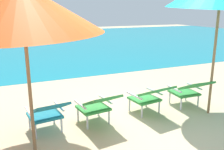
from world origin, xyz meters
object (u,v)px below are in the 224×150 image
object	(u,v)px
lounge_chair_near_left	(97,105)
lounge_chair_far_right	(190,90)
lounge_chair_far_left	(47,112)
beach_umbrella_left	(23,9)
lounge_chair_near_right	(150,96)

from	to	relation	value
lounge_chair_near_left	lounge_chair_far_right	xyz separation A→B (m)	(2.08, 0.01, 0.00)
lounge_chair_far_left	lounge_chair_near_left	size ratio (longest dim) A/B	1.00
lounge_chair_far_right	beach_umbrella_left	distance (m)	3.65
lounge_chair_far_right	lounge_chair_near_right	bearing A→B (deg)	179.00
lounge_chair_far_left	beach_umbrella_left	bearing A→B (deg)	-123.78
lounge_chair_near_left	lounge_chair_near_right	xyz separation A→B (m)	(1.12, 0.03, 0.00)
lounge_chair_near_left	lounge_chair_far_right	world-z (taller)	same
lounge_chair_near_right	lounge_chair_far_left	bearing A→B (deg)	-179.77
lounge_chair_far_left	lounge_chair_near_right	distance (m)	1.99
lounge_chair_far_left	lounge_chair_near_right	size ratio (longest dim) A/B	1.00
lounge_chair_near_right	beach_umbrella_left	xyz separation A→B (m)	(-2.27, -0.42, 1.64)
lounge_chair_far_left	lounge_chair_near_left	bearing A→B (deg)	-1.44
lounge_chair_near_left	lounge_chair_near_right	distance (m)	1.12
lounge_chair_far_right	beach_umbrella_left	bearing A→B (deg)	-172.86
lounge_chair_far_left	lounge_chair_far_right	size ratio (longest dim) A/B	1.04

